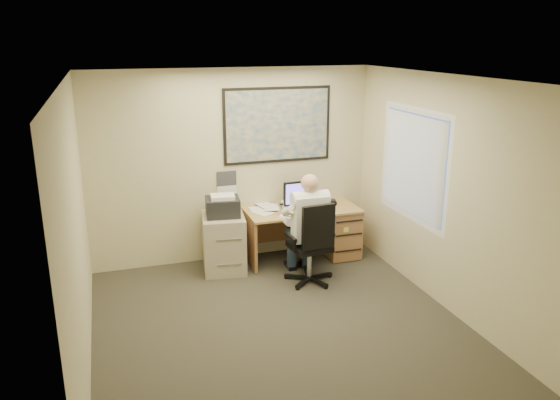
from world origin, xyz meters
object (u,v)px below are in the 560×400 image
object	(u,v)px
office_chair	(310,259)
person	(309,229)
desk	(323,227)
filing_cabinet	(224,238)

from	to	relation	value
office_chair	person	distance (m)	0.40
desk	person	size ratio (longest dim) A/B	1.11
desk	person	distance (m)	0.94
filing_cabinet	person	size ratio (longest dim) A/B	0.74
filing_cabinet	desk	bearing A→B (deg)	9.80
desk	office_chair	size ratio (longest dim) A/B	1.44
filing_cabinet	office_chair	xyz separation A→B (m)	(0.97, -0.77, -0.14)
desk	office_chair	world-z (taller)	desk
filing_cabinet	office_chair	bearing A→B (deg)	-30.87
filing_cabinet	person	distance (m)	1.22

